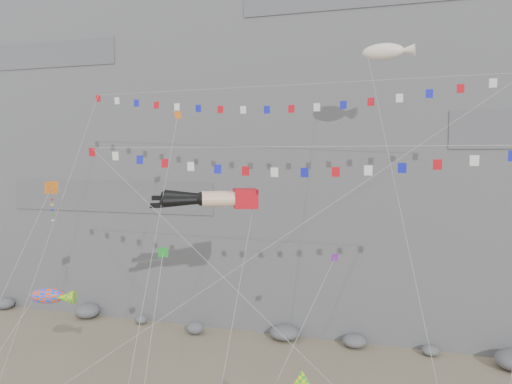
{
  "coord_description": "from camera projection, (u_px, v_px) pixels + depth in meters",
  "views": [
    {
      "loc": [
        9.94,
        -24.27,
        15.94
      ],
      "look_at": [
        -0.17,
        9.0,
        13.44
      ],
      "focal_mm": 35.0,
      "sensor_mm": 36.0,
      "label": 1
    }
  ],
  "objects": [
    {
      "name": "flag_banner_upper",
      "position": [
        279.0,
        86.0,
        35.38
      ],
      "size": [
        31.23,
        15.0,
        28.55
      ],
      "color": "red",
      "rests_on": "ground"
    },
    {
      "name": "legs_kite",
      "position": [
        216.0,
        199.0,
        32.37
      ],
      "size": [
        8.18,
        15.08,
        19.15
      ],
      "rotation": [
        0.0,
        0.0,
        0.41
      ],
      "color": "red",
      "rests_on": "ground"
    },
    {
      "name": "small_kite_a",
      "position": [
        177.0,
        120.0,
        35.6
      ],
      "size": [
        4.45,
        16.31,
        24.78
      ],
      "color": "orange",
      "rests_on": "ground"
    },
    {
      "name": "cliff",
      "position": [
        317.0,
        75.0,
        55.93
      ],
      "size": [
        80.0,
        28.0,
        50.0
      ],
      "primitive_type": "cube",
      "color": "slate",
      "rests_on": "ground"
    },
    {
      "name": "blimp_windsock",
      "position": [
        383.0,
        52.0,
        34.16
      ],
      "size": [
        6.61,
        13.48,
        26.66
      ],
      "color": "#F6E5CA",
      "rests_on": "ground"
    },
    {
      "name": "small_kite_b",
      "position": [
        333.0,
        262.0,
        30.6
      ],
      "size": [
        4.28,
        12.32,
        15.6
      ],
      "color": "purple",
      "rests_on": "ground"
    },
    {
      "name": "fish_windsock",
      "position": [
        47.0,
        296.0,
        29.51
      ],
      "size": [
        5.95,
        5.05,
        9.54
      ],
      "color": "#FF450D",
      "rests_on": "ground"
    },
    {
      "name": "talus_boulders",
      "position": [
        285.0,
        333.0,
        43.37
      ],
      "size": [
        60.0,
        3.0,
        1.2
      ],
      "primitive_type": null,
      "color": "slate",
      "rests_on": "ground"
    },
    {
      "name": "flag_banner_lower",
      "position": [
        290.0,
        147.0,
        28.54
      ],
      "size": [
        26.69,
        6.47,
        20.11
      ],
      "color": "red",
      "rests_on": "ground"
    },
    {
      "name": "harlequin_kite",
      "position": [
        51.0,
        189.0,
        32.17
      ],
      "size": [
        3.69,
        7.77,
        15.68
      ],
      "color": "red",
      "rests_on": "ground"
    },
    {
      "name": "small_kite_c",
      "position": [
        163.0,
        255.0,
        27.73
      ],
      "size": [
        2.48,
        8.01,
        12.96
      ],
      "color": "#179523",
      "rests_on": "ground"
    }
  ]
}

